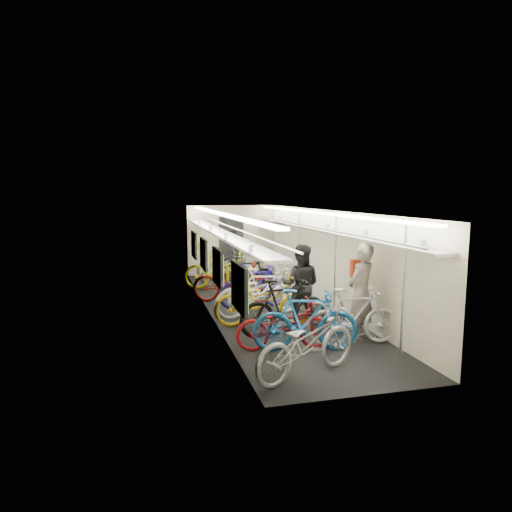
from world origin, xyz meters
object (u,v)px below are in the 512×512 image
bicycle_0 (307,343)px  passenger_near (361,292)px  backpack (357,269)px  bicycle_1 (306,320)px  passenger_mid (301,285)px

bicycle_0 → passenger_near: bearing=-72.8°
passenger_near → backpack: (0.23, 0.64, 0.34)m
bicycle_1 → backpack: (1.48, 1.02, 0.71)m
bicycle_0 → passenger_mid: (0.84, 2.64, 0.35)m
passenger_mid → backpack: 1.23m
bicycle_0 → passenger_near: passenger_near is taller
passenger_near → backpack: passenger_near is taller
bicycle_1 → passenger_mid: 1.66m
bicycle_0 → passenger_mid: 2.80m
passenger_near → bicycle_1: bearing=-17.4°
bicycle_0 → passenger_near: (1.63, 1.45, 0.41)m
bicycle_1 → backpack: size_ratio=5.00×
backpack → bicycle_1: bearing=-142.3°
bicycle_0 → passenger_near: size_ratio=1.08×
bicycle_1 → passenger_near: size_ratio=1.02×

